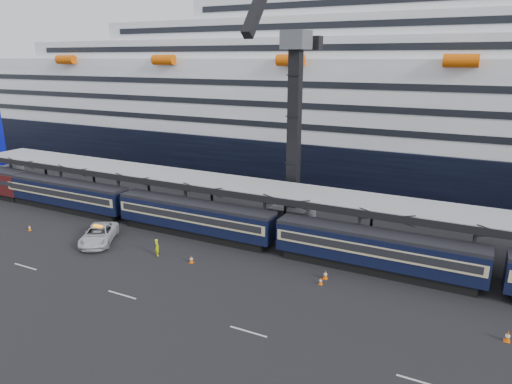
% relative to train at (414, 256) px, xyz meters
% --- Properties ---
extents(ground, '(260.00, 260.00, 0.00)m').
position_rel_train_xyz_m(ground, '(4.65, -10.00, -2.20)').
color(ground, black).
rests_on(ground, ground).
extents(train, '(133.05, 3.00, 4.05)m').
position_rel_train_xyz_m(train, '(0.00, 0.00, 0.00)').
color(train, black).
rests_on(train, ground).
extents(canopy, '(130.00, 6.25, 5.53)m').
position_rel_train_xyz_m(canopy, '(4.65, 4.00, 3.05)').
color(canopy, gray).
rests_on(canopy, ground).
extents(cruise_ship, '(214.09, 28.84, 34.00)m').
position_rel_train_xyz_m(cruise_ship, '(3.57, 35.99, 10.14)').
color(cruise_ship, black).
rests_on(cruise_ship, ground).
extents(crane_dark_near, '(4.50, 17.75, 35.08)m').
position_rel_train_xyz_m(crane_dark_near, '(-15.35, 8.59, 9.73)').
color(crane_dark_near, '#47494E').
rests_on(crane_dark_near, ground).
extents(pickup_truck, '(5.82, 7.14, 1.81)m').
position_rel_train_xyz_m(pickup_truck, '(-31.46, -6.38, -1.30)').
color(pickup_truck, '#BABCC2').
rests_on(pickup_truck, ground).
extents(worker, '(0.77, 0.71, 1.77)m').
position_rel_train_xyz_m(worker, '(-23.71, -6.28, -1.32)').
color(worker, '#D9E90C').
rests_on(worker, ground).
extents(traffic_cone_a, '(0.35, 0.35, 0.69)m').
position_rel_train_xyz_m(traffic_cone_a, '(-41.27, -7.35, -1.86)').
color(traffic_cone_a, '#E75907').
rests_on(traffic_cone_a, ground).
extents(traffic_cone_b, '(0.40, 0.40, 0.79)m').
position_rel_train_xyz_m(traffic_cone_b, '(-19.68, -6.18, -1.81)').
color(traffic_cone_b, '#E75907').
rests_on(traffic_cone_b, ground).
extents(traffic_cone_c, '(0.34, 0.34, 0.68)m').
position_rel_train_xyz_m(traffic_cone_c, '(-7.00, -4.75, -1.86)').
color(traffic_cone_c, '#E75907').
rests_on(traffic_cone_c, ground).
extents(traffic_cone_d, '(0.43, 0.43, 0.86)m').
position_rel_train_xyz_m(traffic_cone_d, '(-6.98, -3.55, -1.77)').
color(traffic_cone_d, '#E75907').
rests_on(traffic_cone_d, ground).
extents(traffic_cone_e, '(0.42, 0.42, 0.85)m').
position_rel_train_xyz_m(traffic_cone_e, '(7.45, -6.90, -1.78)').
color(traffic_cone_e, '#E75907').
rests_on(traffic_cone_e, ground).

